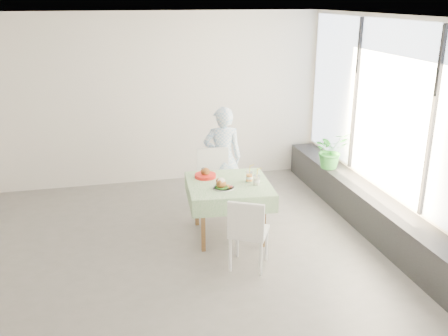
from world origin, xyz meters
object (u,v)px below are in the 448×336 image
object	(u,v)px
chair_far	(215,196)
chair_near	(248,246)
potted_plant	(331,150)
diner	(223,158)
juice_cup_orange	(249,177)
cafe_table	(229,203)
main_dish	(222,185)

from	to	relation	value
chair_far	chair_near	world-z (taller)	chair_far
potted_plant	diner	bearing A→B (deg)	178.55
juice_cup_orange	chair_near	bearing A→B (deg)	-106.22
cafe_table	potted_plant	distance (m)	2.06
diner	main_dish	distance (m)	1.16
chair_far	main_dish	world-z (taller)	chair_far
diner	potted_plant	bearing A→B (deg)	-174.11
chair_near	diner	world-z (taller)	diner
chair_far	main_dish	distance (m)	0.99
chair_near	potted_plant	world-z (taller)	potted_plant
diner	main_dish	world-z (taller)	diner
cafe_table	juice_cup_orange	bearing A→B (deg)	-1.58
chair_near	main_dish	size ratio (longest dim) A/B	3.15
diner	juice_cup_orange	distance (m)	0.96
chair_far	juice_cup_orange	bearing A→B (deg)	-65.39
cafe_table	potted_plant	bearing A→B (deg)	26.23
juice_cup_orange	potted_plant	xyz separation A→B (m)	(1.56, 0.91, -0.02)
chair_near	potted_plant	distance (m)	2.56
chair_near	juice_cup_orange	world-z (taller)	juice_cup_orange
main_dish	juice_cup_orange	size ratio (longest dim) A/B	1.07
chair_far	chair_near	bearing A→B (deg)	-87.52
main_dish	potted_plant	xyz separation A→B (m)	(1.96, 1.09, -0.01)
chair_far	juice_cup_orange	xyz separation A→B (m)	(0.31, -0.67, 0.51)
cafe_table	chair_far	xyz separation A→B (m)	(-0.04, 0.67, -0.16)
cafe_table	chair_near	size ratio (longest dim) A/B	1.28
juice_cup_orange	cafe_table	bearing A→B (deg)	178.42
main_dish	chair_near	bearing A→B (deg)	-76.84
cafe_table	main_dish	bearing A→B (deg)	-124.34
chair_near	main_dish	xyz separation A→B (m)	(-0.15, 0.66, 0.52)
diner	cafe_table	bearing A→B (deg)	88.65
diner	chair_near	bearing A→B (deg)	93.61
diner	potted_plant	xyz separation A→B (m)	(1.69, -0.04, 0.02)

